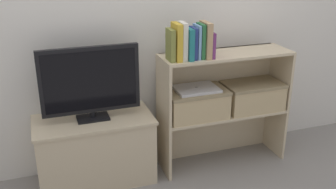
{
  "coord_description": "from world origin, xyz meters",
  "views": [
    {
      "loc": [
        -0.85,
        -2.32,
        1.66
      ],
      "look_at": [
        0.0,
        0.15,
        0.63
      ],
      "focal_mm": 42.0,
      "sensor_mm": 36.0,
      "label": 1
    }
  ],
  "objects": [
    {
      "name": "book_ivory",
      "position": [
        0.09,
        0.1,
        1.02
      ],
      "size": [
        0.04,
        0.12,
        0.26
      ],
      "color": "silver",
      "rests_on": "bookshelf_upper_tier"
    },
    {
      "name": "book_mustard",
      "position": [
        0.04,
        0.1,
        1.02
      ],
      "size": [
        0.04,
        0.14,
        0.25
      ],
      "color": "gold",
      "rests_on": "bookshelf_upper_tier"
    },
    {
      "name": "tv",
      "position": [
        -0.54,
        0.2,
        0.77
      ],
      "size": [
        0.67,
        0.14,
        0.52
      ],
      "color": "black",
      "rests_on": "tv_stand"
    },
    {
      "name": "book_skyblue",
      "position": [
        0.19,
        0.1,
        1.01
      ],
      "size": [
        0.02,
        0.12,
        0.23
      ],
      "color": "#709ECC",
      "rests_on": "bookshelf_upper_tier"
    },
    {
      "name": "storage_basket_right",
      "position": [
        0.69,
        0.14,
        0.54
      ],
      "size": [
        0.45,
        0.28,
        0.21
      ],
      "color": "tan",
      "rests_on": "bookshelf_lower_tier"
    },
    {
      "name": "book_teal",
      "position": [
        0.13,
        0.1,
        1.0
      ],
      "size": [
        0.04,
        0.15,
        0.22
      ],
      "color": "#1E7075",
      "rests_on": "bookshelf_upper_tier"
    },
    {
      "name": "ground_plane",
      "position": [
        0.0,
        0.0,
        0.0
      ],
      "size": [
        16.0,
        16.0,
        0.0
      ],
      "primitive_type": "plane",
      "color": "gray"
    },
    {
      "name": "wall_back",
      "position": [
        0.0,
        0.43,
        1.2
      ],
      "size": [
        10.0,
        0.05,
        2.4
      ],
      "color": "silver",
      "rests_on": "ground_plane"
    },
    {
      "name": "storage_basket_left",
      "position": [
        0.21,
        0.14,
        0.54
      ],
      "size": [
        0.45,
        0.28,
        0.21
      ],
      "color": "tan",
      "rests_on": "bookshelf_lower_tier"
    },
    {
      "name": "bookshelf_lower_tier",
      "position": [
        0.45,
        0.22,
        0.28
      ],
      "size": [
        0.99,
        0.31,
        0.43
      ],
      "color": "#CCB793",
      "rests_on": "ground_plane"
    },
    {
      "name": "book_forest",
      "position": [
        0.22,
        0.1,
        1.01
      ],
      "size": [
        0.03,
        0.12,
        0.24
      ],
      "color": "#286638",
      "rests_on": "bookshelf_upper_tier"
    },
    {
      "name": "tv_stand",
      "position": [
        -0.54,
        0.2,
        0.25
      ],
      "size": [
        0.83,
        0.42,
        0.5
      ],
      "color": "#CCB793",
      "rests_on": "ground_plane"
    },
    {
      "name": "book_navy",
      "position": [
        0.16,
        0.1,
        1.0
      ],
      "size": [
        0.02,
        0.12,
        0.22
      ],
      "color": "navy",
      "rests_on": "bookshelf_upper_tier"
    },
    {
      "name": "book_olive",
      "position": [
        0.0,
        0.1,
        1.0
      ],
      "size": [
        0.03,
        0.12,
        0.22
      ],
      "color": "olive",
      "rests_on": "bookshelf_upper_tier"
    },
    {
      "name": "book_tan",
      "position": [
        0.26,
        0.1,
        1.02
      ],
      "size": [
        0.04,
        0.15,
        0.25
      ],
      "color": "tan",
      "rests_on": "bookshelf_upper_tier"
    },
    {
      "name": "bookshelf_upper_tier",
      "position": [
        0.45,
        0.22,
        0.72
      ],
      "size": [
        0.99,
        0.31,
        0.47
      ],
      "color": "#CCB793",
      "rests_on": "bookshelf_lower_tier"
    },
    {
      "name": "book_plum",
      "position": [
        0.29,
        0.1,
        0.98
      ],
      "size": [
        0.02,
        0.15,
        0.18
      ],
      "color": "#6B2D66",
      "rests_on": "bookshelf_upper_tier"
    },
    {
      "name": "laptop",
      "position": [
        0.21,
        0.14,
        0.65
      ],
      "size": [
        0.31,
        0.23,
        0.02
      ],
      "color": "#BCBCC1",
      "rests_on": "storage_basket_left"
    }
  ]
}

